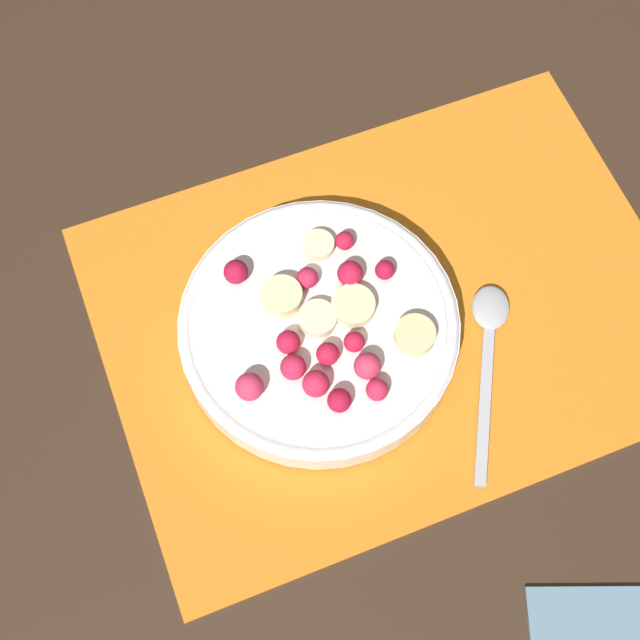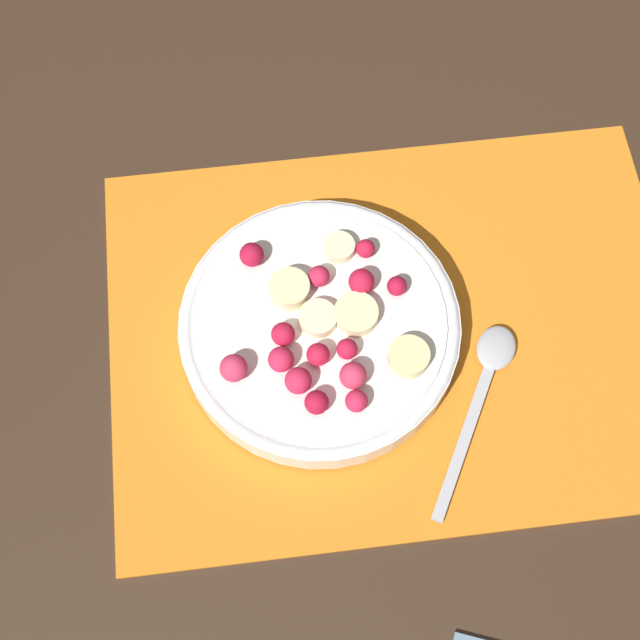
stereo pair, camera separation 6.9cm
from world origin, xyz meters
name	(u,v)px [view 2 (the right image)]	position (x,y,z in m)	size (l,w,h in m)	color
ground_plane	(396,329)	(0.00, 0.00, 0.00)	(3.00, 3.00, 0.00)	#382619
placemat	(397,328)	(0.00, 0.00, 0.00)	(0.47, 0.35, 0.01)	orange
fruit_bowl	(320,329)	(-0.06, 0.00, 0.02)	(0.22, 0.22, 0.05)	white
spoon	(486,378)	(0.06, -0.05, 0.01)	(0.10, 0.16, 0.01)	#B2B2B7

